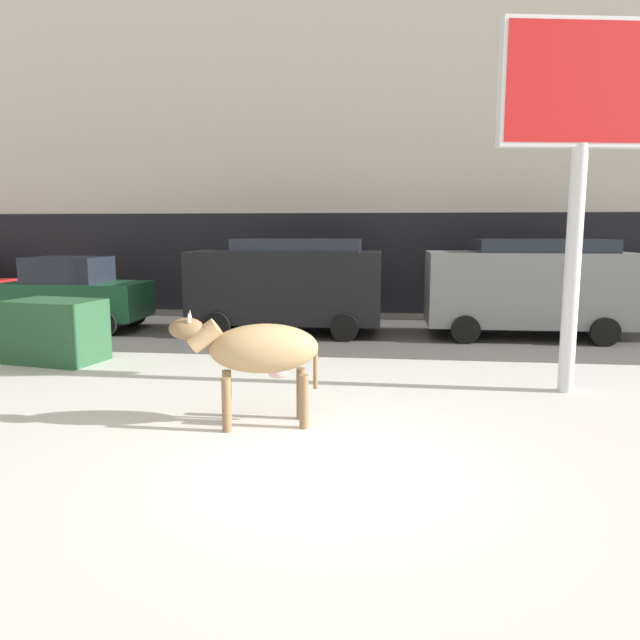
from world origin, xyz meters
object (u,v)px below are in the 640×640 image
(car_grey_van, at_px, (527,285))
(pedestrian_near_billboard, at_px, (372,288))
(pedestrian_by_cars, at_px, (425,289))
(billboard, at_px, (583,107))
(dumpster, at_px, (56,331))
(cow_tan, at_px, (259,351))
(car_black_van, at_px, (287,283))
(car_darkgreen_hatchback, at_px, (74,294))
(pedestrian_far_left, at_px, (59,285))

(car_grey_van, height_order, pedestrian_near_billboard, car_grey_van)
(pedestrian_by_cars, bearing_deg, billboard, -76.52)
(dumpster, bearing_deg, billboard, -6.83)
(pedestrian_near_billboard, height_order, dumpster, pedestrian_near_billboard)
(pedestrian_near_billboard, bearing_deg, car_grey_van, -35.55)
(dumpster, bearing_deg, pedestrian_near_billboard, 47.89)
(car_grey_van, bearing_deg, cow_tan, -124.27)
(car_black_van, bearing_deg, pedestrian_by_cars, 38.80)
(cow_tan, height_order, dumpster, cow_tan)
(billboard, relative_size, car_darkgreen_hatchback, 1.58)
(car_darkgreen_hatchback, xyz_separation_m, pedestrian_near_billboard, (7.43, 2.94, -0.05))
(pedestrian_far_left, bearing_deg, pedestrian_by_cars, 0.00)
(pedestrian_near_billboard, bearing_deg, pedestrian_by_cars, 0.00)
(pedestrian_by_cars, distance_m, pedestrian_far_left, 11.06)
(cow_tan, height_order, pedestrian_far_left, pedestrian_far_left)
(car_darkgreen_hatchback, distance_m, car_black_van, 5.47)
(cow_tan, relative_size, pedestrian_by_cars, 1.12)
(pedestrian_near_billboard, height_order, pedestrian_by_cars, same)
(cow_tan, distance_m, dumpster, 5.79)
(pedestrian_by_cars, xyz_separation_m, pedestrian_far_left, (-11.06, 0.00, 0.00))
(pedestrian_near_billboard, height_order, pedestrian_far_left, same)
(billboard, xyz_separation_m, car_darkgreen_hatchback, (-10.74, 4.65, -3.39))
(pedestrian_by_cars, bearing_deg, car_black_van, -141.20)
(billboard, relative_size, car_black_van, 1.20)
(billboard, height_order, car_grey_van, billboard)
(car_black_van, bearing_deg, car_darkgreen_hatchback, -178.46)
(billboard, xyz_separation_m, pedestrian_by_cars, (-1.82, 7.58, -3.43))
(billboard, xyz_separation_m, car_black_van, (-5.29, 4.79, -3.07))
(car_grey_van, relative_size, pedestrian_far_left, 2.68)
(billboard, bearing_deg, dumpster, 173.17)
(car_black_van, distance_m, dumpster, 5.40)
(cow_tan, relative_size, pedestrian_near_billboard, 1.12)
(cow_tan, xyz_separation_m, dumpster, (-4.74, 3.30, -0.39))
(car_black_van, bearing_deg, dumpster, -136.47)
(cow_tan, relative_size, billboard, 0.35)
(cow_tan, distance_m, car_grey_van, 8.61)
(car_darkgreen_hatchback, xyz_separation_m, car_black_van, (5.46, 0.15, 0.32))
(pedestrian_far_left, distance_m, dumpster, 7.47)
(cow_tan, height_order, car_darkgreen_hatchback, car_darkgreen_hatchback)
(cow_tan, height_order, car_black_van, car_black_van)
(billboard, xyz_separation_m, car_grey_van, (0.41, 4.92, -3.07))
(car_black_van, bearing_deg, pedestrian_far_left, 159.82)
(car_darkgreen_hatchback, distance_m, pedestrian_near_billboard, 7.99)
(pedestrian_near_billboard, bearing_deg, dumpster, -132.11)
(cow_tan, distance_m, pedestrian_far_left, 12.92)
(car_grey_van, relative_size, dumpster, 2.72)
(car_grey_van, height_order, pedestrian_by_cars, car_grey_van)
(cow_tan, xyz_separation_m, pedestrian_near_billboard, (1.12, 9.78, -0.11))
(pedestrian_near_billboard, xyz_separation_m, pedestrian_far_left, (-9.56, 0.00, 0.00))
(billboard, xyz_separation_m, pedestrian_near_billboard, (-3.32, 7.58, -3.43))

